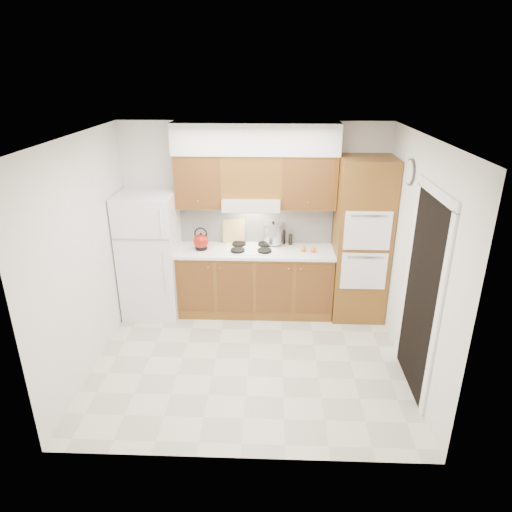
{
  "coord_description": "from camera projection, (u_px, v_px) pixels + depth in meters",
  "views": [
    {
      "loc": [
        0.26,
        -4.56,
        3.22
      ],
      "look_at": [
        0.07,
        0.45,
        1.15
      ],
      "focal_mm": 32.0,
      "sensor_mm": 36.0,
      "label": 1
    }
  ],
  "objects": [
    {
      "name": "range_hood",
      "position": [
        252.0,
        203.0,
        6.03
      ],
      "size": [
        0.75,
        0.45,
        0.15
      ],
      "primitive_type": "cube",
      "color": "silver",
      "rests_on": "wall_back"
    },
    {
      "name": "wall_left",
      "position": [
        85.0,
        256.0,
        5.02
      ],
      "size": [
        0.02,
        3.0,
        2.6
      ],
      "primitive_type": "cube",
      "color": "white",
      "rests_on": "floor"
    },
    {
      "name": "cooktop",
      "position": [
        252.0,
        249.0,
        6.21
      ],
      "size": [
        0.74,
        0.5,
        0.01
      ],
      "primitive_type": "cube",
      "color": "white",
      "rests_on": "countertop"
    },
    {
      "name": "upper_cab_over_hood",
      "position": [
        252.0,
        175.0,
        5.95
      ],
      "size": [
        0.75,
        0.33,
        0.55
      ],
      "primitive_type": "cube",
      "color": "brown",
      "rests_on": "range_hood"
    },
    {
      "name": "condiment_c",
      "position": [
        290.0,
        239.0,
        6.34
      ],
      "size": [
        0.06,
        0.06,
        0.15
      ],
      "primitive_type": "cylinder",
      "rotation": [
        0.0,
        0.0,
        -0.23
      ],
      "color": "black",
      "rests_on": "countertop"
    },
    {
      "name": "upper_cab_right",
      "position": [
        308.0,
        182.0,
        5.96
      ],
      "size": [
        0.73,
        0.33,
        0.7
      ],
      "primitive_type": "cube",
      "color": "brown",
      "rests_on": "wall_back"
    },
    {
      "name": "floor",
      "position": [
        249.0,
        359.0,
        5.45
      ],
      "size": [
        3.6,
        3.6,
        0.0
      ],
      "primitive_type": "plane",
      "color": "beige",
      "rests_on": "ground"
    },
    {
      "name": "upper_cab_left",
      "position": [
        200.0,
        181.0,
        6.01
      ],
      "size": [
        0.63,
        0.33,
        0.7
      ],
      "primitive_type": "cube",
      "color": "brown",
      "rests_on": "wall_back"
    },
    {
      "name": "wall_right",
      "position": [
        416.0,
        261.0,
        4.89
      ],
      "size": [
        0.02,
        3.0,
        2.6
      ],
      "primitive_type": "cube",
      "color": "white",
      "rests_on": "floor"
    },
    {
      "name": "ceiling",
      "position": [
        248.0,
        137.0,
        4.46
      ],
      "size": [
        3.6,
        3.6,
        0.0
      ],
      "primitive_type": "plane",
      "color": "white",
      "rests_on": "wall_back"
    },
    {
      "name": "oven_cabinet",
      "position": [
        361.0,
        240.0,
        6.07
      ],
      "size": [
        0.7,
        0.65,
        2.2
      ],
      "primitive_type": "cube",
      "color": "brown",
      "rests_on": "floor"
    },
    {
      "name": "backsplash",
      "position": [
        256.0,
        223.0,
        6.36
      ],
      "size": [
        2.11,
        0.03,
        0.56
      ],
      "primitive_type": "cube",
      "color": "white",
      "rests_on": "countertop"
    },
    {
      "name": "soffit",
      "position": [
        255.0,
        138.0,
        5.76
      ],
      "size": [
        2.13,
        0.36,
        0.4
      ],
      "primitive_type": "cube",
      "color": "silver",
      "rests_on": "wall_back"
    },
    {
      "name": "orange_near",
      "position": [
        313.0,
        250.0,
        6.09
      ],
      "size": [
        0.09,
        0.09,
        0.07
      ],
      "primitive_type": "sphere",
      "rotation": [
        0.0,
        0.0,
        0.33
      ],
      "color": "#FF630D",
      "rests_on": "countertop"
    },
    {
      "name": "condiment_a",
      "position": [
        281.0,
        238.0,
        6.36
      ],
      "size": [
        0.06,
        0.06,
        0.18
      ],
      "primitive_type": "cylinder",
      "rotation": [
        0.0,
        0.0,
        0.21
      ],
      "color": "black",
      "rests_on": "countertop"
    },
    {
      "name": "countertop",
      "position": [
        255.0,
        251.0,
        6.2
      ],
      "size": [
        2.13,
        0.62,
        0.04
      ],
      "primitive_type": "cube",
      "color": "white",
      "rests_on": "base_cabinets"
    },
    {
      "name": "cutting_board",
      "position": [
        234.0,
        229.0,
        6.37
      ],
      "size": [
        0.31,
        0.11,
        0.4
      ],
      "primitive_type": "cube",
      "rotation": [
        -0.21,
        0.0,
        -0.02
      ],
      "color": "#DCBC71",
      "rests_on": "countertop"
    },
    {
      "name": "wall_clock",
      "position": [
        410.0,
        172.0,
        5.08
      ],
      "size": [
        0.02,
        0.3,
        0.3
      ],
      "primitive_type": "cylinder",
      "rotation": [
        0.0,
        1.57,
        0.0
      ],
      "color": "#3F3833",
      "rests_on": "wall_right"
    },
    {
      "name": "stock_pot",
      "position": [
        273.0,
        233.0,
        6.3
      ],
      "size": [
        0.34,
        0.34,
        0.28
      ],
      "primitive_type": "cylinder",
      "rotation": [
        0.0,
        0.0,
        0.37
      ],
      "color": "#B8B9BD",
      "rests_on": "cooktop"
    },
    {
      "name": "base_cabinets",
      "position": [
        255.0,
        282.0,
        6.39
      ],
      "size": [
        2.11,
        0.6,
        0.9
      ],
      "primitive_type": "cube",
      "color": "brown",
      "rests_on": "floor"
    },
    {
      "name": "orange_far",
      "position": [
        303.0,
        249.0,
        6.11
      ],
      "size": [
        0.08,
        0.08,
        0.07
      ],
      "primitive_type": "sphere",
      "rotation": [
        0.0,
        0.0,
        0.02
      ],
      "color": "orange",
      "rests_on": "countertop"
    },
    {
      "name": "fridge",
      "position": [
        151.0,
        255.0,
        6.23
      ],
      "size": [
        0.75,
        0.72,
        1.72
      ],
      "primitive_type": "cube",
      "color": "white",
      "rests_on": "floor"
    },
    {
      "name": "doorway",
      "position": [
        421.0,
        297.0,
        4.67
      ],
      "size": [
        0.02,
        0.9,
        2.1
      ],
      "primitive_type": "cube",
      "color": "black",
      "rests_on": "floor"
    },
    {
      "name": "kettle",
      "position": [
        201.0,
        242.0,
        6.16
      ],
      "size": [
        0.26,
        0.26,
        0.21
      ],
      "primitive_type": "sphere",
      "rotation": [
        0.0,
        0.0,
        -0.34
      ],
      "color": "maroon",
      "rests_on": "countertop"
    },
    {
      "name": "condiment_b",
      "position": [
        283.0,
        237.0,
        6.37
      ],
      "size": [
        0.07,
        0.07,
        0.19
      ],
      "primitive_type": "cylinder",
      "rotation": [
        0.0,
        0.0,
        0.27
      ],
      "color": "black",
      "rests_on": "countertop"
    },
    {
      "name": "wall_back",
      "position": [
        254.0,
        217.0,
        6.34
      ],
      "size": [
        3.6,
        0.02,
        2.6
      ],
      "primitive_type": "cube",
      "color": "white",
      "rests_on": "floor"
    }
  ]
}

